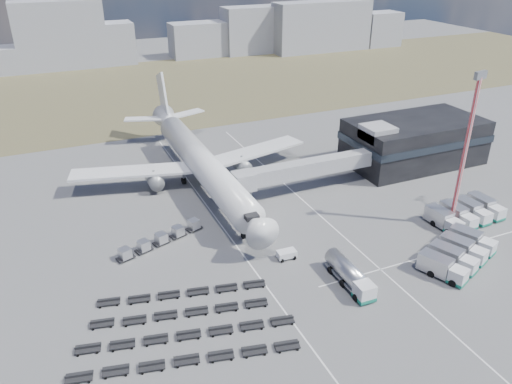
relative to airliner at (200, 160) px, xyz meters
name	(u,v)px	position (x,y,z in m)	size (l,w,h in m)	color
ground	(265,266)	(0.00, -32.38, -5.29)	(420.00, 420.00, 0.00)	#565659
grass_strip	(130,92)	(0.00, 77.62, -5.29)	(420.00, 90.00, 0.01)	#47432B
lane_markings	(310,243)	(9.77, -29.38, -5.29)	(47.12, 110.00, 0.01)	silver
terminal	(414,141)	(47.77, -8.41, -0.04)	(30.40, 16.40, 11.00)	black
jet_bridge	(296,171)	(15.90, -11.95, -0.24)	(30.30, 3.80, 7.05)	#939399
airliner	(200,160)	(0.00, 0.00, 0.00)	(51.59, 64.53, 17.62)	silver
skyline	(66,44)	(-15.17, 119.77, 4.54)	(299.63, 23.07, 25.56)	#90929D
fuel_tanker	(350,275)	(9.43, -41.56, -3.61)	(2.87, 10.47, 3.37)	silver
pushback_tug	(286,255)	(4.00, -31.81, -4.59)	(3.07, 1.73, 1.41)	silver
catering_truck	(211,175)	(2.41, 0.24, -3.75)	(4.78, 7.09, 3.01)	silver
service_trucks_near	(458,254)	(28.22, -43.54, -3.70)	(14.97, 11.73, 2.93)	silver
service_trucks_far	(465,213)	(39.07, -33.92, -3.71)	(13.55, 8.04, 2.92)	silver
uld_row	(161,238)	(-13.27, -19.61, -4.23)	(15.90, 6.89, 1.78)	black
baggage_dollies	(183,325)	(-15.68, -40.67, -4.92)	(29.66, 19.85, 0.75)	black
floodlight_mast	(465,153)	(35.76, -34.11, 8.49)	(2.62, 2.12, 27.50)	red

